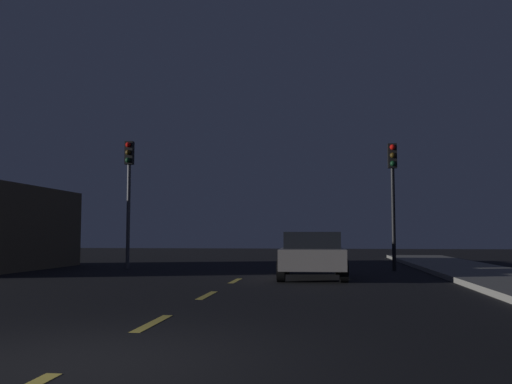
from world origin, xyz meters
TOP-DOWN VIEW (x-y plane):
  - ground_plane at (0.00, 7.00)m, footprint 80.00×80.00m
  - lane_stripe_second at (0.00, 2.60)m, footprint 0.16×1.60m
  - lane_stripe_third at (0.00, 6.40)m, footprint 0.16×1.60m
  - lane_stripe_fourth at (0.00, 10.20)m, footprint 0.16×1.60m
  - traffic_signal_left at (-5.01, 15.16)m, footprint 0.32×0.38m
  - traffic_signal_right at (5.00, 15.16)m, footprint 0.32×0.38m
  - car_stopped_ahead at (2.14, 11.44)m, footprint 2.03×4.21m

SIDE VIEW (x-z plane):
  - ground_plane at x=0.00m, z-range 0.00..0.00m
  - lane_stripe_second at x=0.00m, z-range 0.00..0.01m
  - lane_stripe_third at x=0.00m, z-range 0.00..0.01m
  - lane_stripe_fourth at x=0.00m, z-range 0.00..0.01m
  - car_stopped_ahead at x=2.14m, z-range 0.03..1.41m
  - traffic_signal_right at x=5.00m, z-range 0.95..5.58m
  - traffic_signal_left at x=-5.01m, z-range 0.99..5.92m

